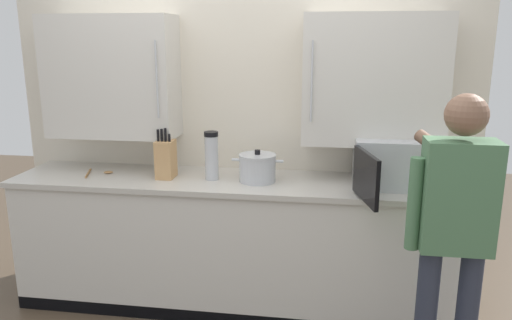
# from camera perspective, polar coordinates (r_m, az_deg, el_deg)

# --- Properties ---
(back_wall_tiled) EXTENTS (3.25, 0.44, 2.57)m
(back_wall_tiled) POSITION_cam_1_polar(r_m,az_deg,el_deg) (3.47, -1.67, 6.58)
(back_wall_tiled) COLOR beige
(back_wall_tiled) RESTS_ON ground_plane
(counter_unit) EXTENTS (2.99, 0.62, 0.91)m
(counter_unit) POSITION_cam_1_polar(r_m,az_deg,el_deg) (3.46, -2.37, -9.52)
(counter_unit) COLOR beige
(counter_unit) RESTS_ON ground_plane
(microwave_oven) EXTENTS (0.57, 0.80, 0.31)m
(microwave_oven) POSITION_cam_1_polar(r_m,az_deg,el_deg) (3.26, 15.56, -0.17)
(microwave_oven) COLOR #B7BABF
(microwave_oven) RESTS_ON counter_unit
(thermos_flask) EXTENTS (0.09, 0.09, 0.32)m
(thermos_flask) POSITION_cam_1_polar(r_m,az_deg,el_deg) (3.28, -5.10, 0.51)
(thermos_flask) COLOR #B7BABF
(thermos_flask) RESTS_ON counter_unit
(wooden_spoon) EXTENTS (0.20, 0.20, 0.02)m
(wooden_spoon) POSITION_cam_1_polar(r_m,az_deg,el_deg) (3.60, -17.52, -1.39)
(wooden_spoon) COLOR #A37547
(wooden_spoon) RESTS_ON counter_unit
(knife_block) EXTENTS (0.11, 0.15, 0.34)m
(knife_block) POSITION_cam_1_polar(r_m,az_deg,el_deg) (3.37, -10.28, 0.13)
(knife_block) COLOR tan
(knife_block) RESTS_ON counter_unit
(stock_pot) EXTENTS (0.34, 0.24, 0.21)m
(stock_pot) POSITION_cam_1_polar(r_m,az_deg,el_deg) (3.24, 0.17, -0.89)
(stock_pot) COLOR #B7BABF
(stock_pot) RESTS_ON counter_unit
(person_figure) EXTENTS (0.44, 0.56, 1.58)m
(person_figure) POSITION_cam_1_polar(r_m,az_deg,el_deg) (2.65, 21.66, -6.70)
(person_figure) COLOR #282D3D
(person_figure) RESTS_ON ground_plane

